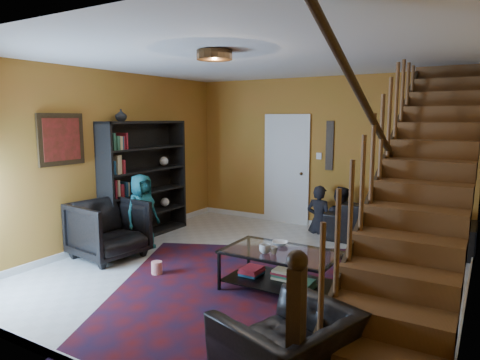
{
  "coord_description": "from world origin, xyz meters",
  "views": [
    {
      "loc": [
        2.72,
        -4.85,
        2.05
      ],
      "look_at": [
        -0.38,
        0.4,
        1.17
      ],
      "focal_mm": 32.0,
      "sensor_mm": 36.0,
      "label": 1
    }
  ],
  "objects_px": {
    "armchair_left": "(109,229)",
    "armchair_right": "(287,351)",
    "bookshelf": "(145,181)",
    "coffee_table": "(280,268)",
    "sofa": "(399,225)"
  },
  "relations": [
    {
      "from": "sofa",
      "to": "coffee_table",
      "type": "height_order",
      "value": "sofa"
    },
    {
      "from": "armchair_left",
      "to": "coffee_table",
      "type": "height_order",
      "value": "armchair_left"
    },
    {
      "from": "bookshelf",
      "to": "coffee_table",
      "type": "distance_m",
      "value": 3.31
    },
    {
      "from": "sofa",
      "to": "armchair_left",
      "type": "bearing_deg",
      "value": 39.96
    },
    {
      "from": "armchair_right",
      "to": "coffee_table",
      "type": "height_order",
      "value": "armchair_right"
    },
    {
      "from": "armchair_left",
      "to": "bookshelf",
      "type": "bearing_deg",
      "value": 24.2
    },
    {
      "from": "coffee_table",
      "to": "armchair_left",
      "type": "bearing_deg",
      "value": -176.97
    },
    {
      "from": "sofa",
      "to": "armchair_left",
      "type": "height_order",
      "value": "armchair_left"
    },
    {
      "from": "bookshelf",
      "to": "armchair_right",
      "type": "relative_size",
      "value": 2.09
    },
    {
      "from": "armchair_right",
      "to": "coffee_table",
      "type": "bearing_deg",
      "value": -135.0
    },
    {
      "from": "armchair_left",
      "to": "armchair_right",
      "type": "height_order",
      "value": "armchair_left"
    },
    {
      "from": "bookshelf",
      "to": "armchair_right",
      "type": "height_order",
      "value": "bookshelf"
    },
    {
      "from": "sofa",
      "to": "bookshelf",
      "type": "bearing_deg",
      "value": 24.45
    },
    {
      "from": "armchair_right",
      "to": "coffee_table",
      "type": "xyz_separation_m",
      "value": [
        -0.83,
        1.64,
        -0.01
      ]
    },
    {
      "from": "armchair_left",
      "to": "coffee_table",
      "type": "relative_size",
      "value": 0.71
    }
  ]
}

